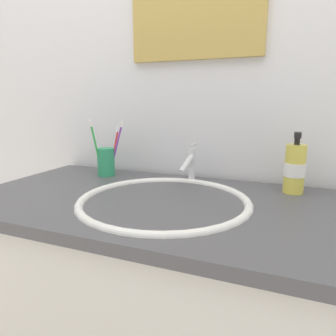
# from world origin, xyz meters

# --- Properties ---
(tiled_wall_back) EXTENTS (2.34, 0.04, 2.40)m
(tiled_wall_back) POSITION_xyz_m (0.00, 0.34, 1.20)
(tiled_wall_back) COLOR silver
(tiled_wall_back) RESTS_ON ground
(vanity_counter) EXTENTS (1.14, 0.60, 0.84)m
(vanity_counter) POSITION_xyz_m (0.00, 0.00, 0.42)
(vanity_counter) COLOR silver
(vanity_counter) RESTS_ON ground
(sink_basin) EXTENTS (0.49, 0.49, 0.10)m
(sink_basin) POSITION_xyz_m (0.02, -0.02, 0.81)
(sink_basin) COLOR white
(sink_basin) RESTS_ON vanity_counter
(faucet) EXTENTS (0.02, 0.15, 0.13)m
(faucet) POSITION_xyz_m (0.02, 0.21, 0.91)
(faucet) COLOR silver
(faucet) RESTS_ON sink_basin
(toothbrush_cup) EXTENTS (0.06, 0.06, 0.10)m
(toothbrush_cup) POSITION_xyz_m (-0.31, 0.19, 0.89)
(toothbrush_cup) COLOR #2D9966
(toothbrush_cup) RESTS_ON vanity_counter
(toothbrush_green) EXTENTS (0.04, 0.04, 0.21)m
(toothbrush_green) POSITION_xyz_m (-0.32, 0.16, 0.96)
(toothbrush_green) COLOR green
(toothbrush_green) RESTS_ON toothbrush_cup
(toothbrush_red) EXTENTS (0.03, 0.06, 0.18)m
(toothbrush_red) POSITION_xyz_m (-0.29, 0.23, 0.95)
(toothbrush_red) COLOR red
(toothbrush_red) RESTS_ON toothbrush_cup
(toothbrush_purple) EXTENTS (0.06, 0.03, 0.20)m
(toothbrush_purple) POSITION_xyz_m (-0.26, 0.21, 0.96)
(toothbrush_purple) COLOR purple
(toothbrush_purple) RESTS_ON toothbrush_cup
(soap_dispenser) EXTENTS (0.06, 0.06, 0.19)m
(soap_dispenser) POSITION_xyz_m (0.35, 0.21, 0.92)
(soap_dispenser) COLOR #DBCC4C
(soap_dispenser) RESTS_ON vanity_counter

